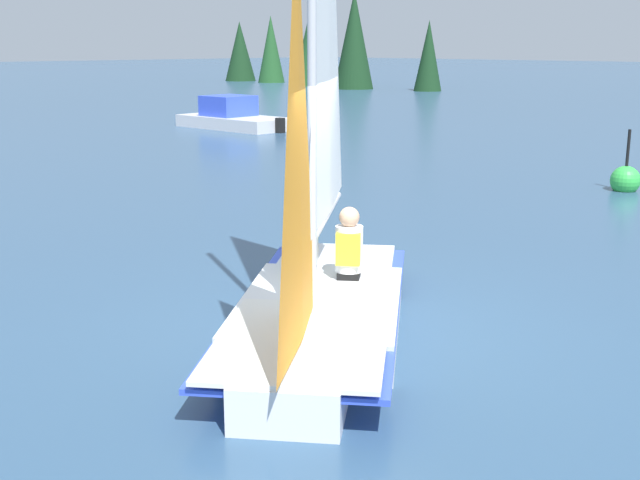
% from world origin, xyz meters
% --- Properties ---
extents(ground_plane, '(260.00, 260.00, 0.00)m').
position_xyz_m(ground_plane, '(0.00, 0.00, 0.00)').
color(ground_plane, '#2D4C6B').
extents(sailboat_main, '(3.94, 4.44, 5.86)m').
position_xyz_m(sailboat_main, '(-0.02, 0.02, 0.84)').
color(sailboat_main, silver).
rests_on(sailboat_main, ground_plane).
extents(sailor_helm, '(0.42, 0.43, 1.16)m').
position_xyz_m(sailor_helm, '(-0.30, 0.75, 0.62)').
color(sailor_helm, black).
rests_on(sailor_helm, ground_plane).
extents(sailor_crew, '(0.42, 0.43, 1.16)m').
position_xyz_m(sailor_crew, '(-0.86, 0.62, 0.63)').
color(sailor_crew, black).
rests_on(sailor_crew, ground_plane).
extents(motorboat_distant, '(4.55, 2.03, 1.11)m').
position_xyz_m(motorboat_distant, '(-16.69, 12.38, 0.38)').
color(motorboat_distant, silver).
rests_on(motorboat_distant, ground_plane).
extents(treeline_shore, '(21.63, 4.87, 7.40)m').
position_xyz_m(treeline_shore, '(-36.01, 35.35, 3.15)').
color(treeline_shore, '#143319').
rests_on(treeline_shore, ground_plane).
extents(buoy_marker, '(0.59, 0.59, 1.31)m').
position_xyz_m(buoy_marker, '(-1.48, 10.10, 0.21)').
color(buoy_marker, green).
rests_on(buoy_marker, ground_plane).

